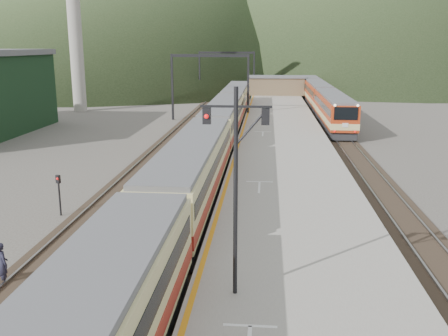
# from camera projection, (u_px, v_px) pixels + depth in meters

# --- Properties ---
(track_main) EXTENTS (2.60, 200.00, 0.23)m
(track_main) POSITION_uv_depth(u_px,v_px,m) (222.00, 143.00, 46.93)
(track_main) COLOR black
(track_main) RESTS_ON ground
(track_far) EXTENTS (2.60, 200.00, 0.23)m
(track_far) POSITION_uv_depth(u_px,v_px,m) (170.00, 142.00, 47.35)
(track_far) COLOR black
(track_far) RESTS_ON ground
(track_second) EXTENTS (2.60, 200.00, 0.23)m
(track_second) POSITION_uv_depth(u_px,v_px,m) (346.00, 145.00, 45.96)
(track_second) COLOR black
(track_second) RESTS_ON ground
(platform) EXTENTS (8.00, 100.00, 1.00)m
(platform) POSITION_uv_depth(u_px,v_px,m) (283.00, 144.00, 44.42)
(platform) COLOR gray
(platform) RESTS_ON ground
(gantry_near) EXTENTS (9.55, 0.25, 8.00)m
(gantry_near) POSITION_uv_depth(u_px,v_px,m) (210.00, 74.00, 60.36)
(gantry_near) COLOR black
(gantry_near) RESTS_ON ground
(gantry_far) EXTENTS (9.55, 0.25, 8.00)m
(gantry_far) POSITION_uv_depth(u_px,v_px,m) (227.00, 66.00, 84.54)
(gantry_far) COLOR black
(gantry_far) RESTS_ON ground
(station_shed) EXTENTS (9.40, 4.40, 3.10)m
(station_shed) POSITION_uv_depth(u_px,v_px,m) (276.00, 85.00, 82.61)
(station_shed) COLOR brown
(station_shed) RESTS_ON platform
(hill_d) EXTENTS (200.00, 200.00, 55.00)m
(hill_d) POSITION_uv_depth(u_px,v_px,m) (15.00, 6.00, 243.88)
(hill_d) COLOR #314422
(hill_d) RESTS_ON ground
(main_train) EXTENTS (2.84, 77.96, 3.47)m
(main_train) POSITION_uv_depth(u_px,v_px,m) (212.00, 140.00, 38.09)
(main_train) COLOR #CCBF79
(main_train) RESTS_ON track_main
(second_train) EXTENTS (2.68, 55.11, 3.27)m
(second_train) POSITION_uv_depth(u_px,v_px,m) (317.00, 95.00, 73.37)
(second_train) COLOR #A43113
(second_train) RESTS_ON track_second
(signal_mast) EXTENTS (2.20, 0.19, 6.82)m
(signal_mast) POSITION_uv_depth(u_px,v_px,m) (236.00, 172.00, 15.64)
(signal_mast) COLOR black
(signal_mast) RESTS_ON platform
(short_signal_a) EXTENTS (0.24, 0.18, 2.27)m
(short_signal_a) POSITION_uv_depth(u_px,v_px,m) (45.00, 303.00, 15.05)
(short_signal_a) COLOR black
(short_signal_a) RESTS_ON ground
(short_signal_b) EXTENTS (0.25, 0.20, 2.27)m
(short_signal_b) POSITION_uv_depth(u_px,v_px,m) (167.00, 162.00, 33.29)
(short_signal_b) COLOR black
(short_signal_b) RESTS_ON ground
(short_signal_c) EXTENTS (0.26, 0.23, 2.27)m
(short_signal_c) POSITION_uv_depth(u_px,v_px,m) (59.00, 190.00, 26.85)
(short_signal_c) COLOR black
(short_signal_c) RESTS_ON ground
(worker) EXTENTS (0.74, 0.72, 1.72)m
(worker) POSITION_uv_depth(u_px,v_px,m) (2.00, 264.00, 19.18)
(worker) COLOR black
(worker) RESTS_ON ground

